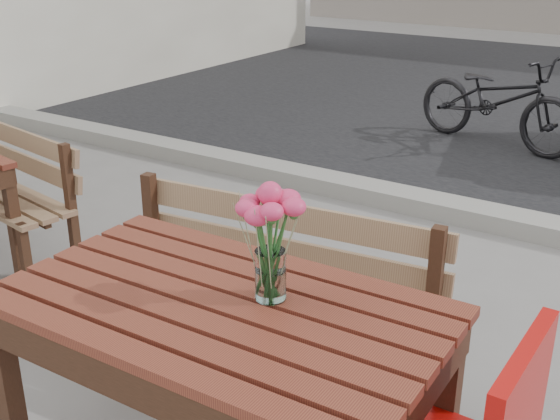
# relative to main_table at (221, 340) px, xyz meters

# --- Properties ---
(street) EXTENTS (30.00, 8.12, 0.12)m
(street) POSITION_rel_main_table_xyz_m (-0.10, 4.95, -0.64)
(street) COLOR black
(street) RESTS_ON ground
(main_table) EXTENTS (1.32, 0.79, 0.81)m
(main_table) POSITION_rel_main_table_xyz_m (0.00, 0.00, 0.00)
(main_table) COLOR #582117
(main_table) RESTS_ON ground
(main_bench) EXTENTS (1.42, 0.56, 0.86)m
(main_bench) POSITION_rel_main_table_xyz_m (-0.26, 0.65, -0.15)
(main_bench) COLOR #866045
(main_bench) RESTS_ON ground
(main_vase) EXTENTS (0.20, 0.20, 0.36)m
(main_vase) POSITION_rel_main_table_xyz_m (0.11, 0.10, 0.36)
(main_vase) COLOR white
(main_vase) RESTS_ON main_table
(second_bench) EXTENTS (1.33, 0.58, 0.80)m
(second_bench) POSITION_rel_main_table_xyz_m (-2.31, 0.93, -0.19)
(second_bench) COLOR #866045
(second_bench) RESTS_ON ground
(bicycle) EXTENTS (1.66, 0.95, 0.82)m
(bicycle) POSITION_rel_main_table_xyz_m (-0.60, 4.73, -0.26)
(bicycle) COLOR black
(bicycle) RESTS_ON ground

